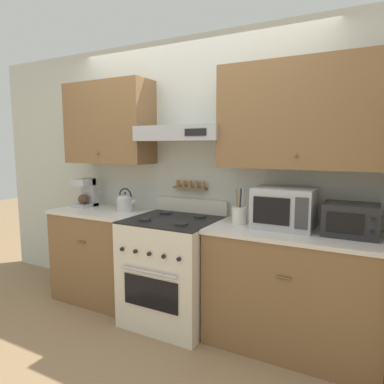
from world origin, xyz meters
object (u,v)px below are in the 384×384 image
at_px(tea_kettle, 126,202).
at_px(toaster_oven, 351,220).
at_px(coffee_maker, 86,192).
at_px(stove_range, 173,269).
at_px(utensil_crock, 239,215).
at_px(microwave, 284,208).

height_order(tea_kettle, toaster_oven, toaster_oven).
xyz_separation_m(tea_kettle, coffee_maker, (-0.54, 0.03, 0.06)).
distance_m(stove_range, coffee_maker, 1.31).
distance_m(tea_kettle, coffee_maker, 0.55).
bearing_deg(coffee_maker, toaster_oven, -0.66).
relative_size(utensil_crock, toaster_oven, 0.80).
relative_size(tea_kettle, microwave, 0.50).
relative_size(tea_kettle, coffee_maker, 0.77).
relative_size(stove_range, utensil_crock, 3.64).
distance_m(tea_kettle, microwave, 1.53).
xyz_separation_m(stove_range, coffee_maker, (-1.15, 0.14, 0.60)).
bearing_deg(microwave, toaster_oven, -2.37).
bearing_deg(stove_range, coffee_maker, 172.93).
relative_size(stove_range, toaster_oven, 2.91).
bearing_deg(microwave, stove_range, -171.83).
relative_size(stove_range, coffee_maker, 3.60).
distance_m(stove_range, toaster_oven, 1.51).
height_order(utensil_crock, toaster_oven, utensil_crock).
xyz_separation_m(stove_range, tea_kettle, (-0.61, 0.11, 0.54)).
height_order(coffee_maker, utensil_crock, coffee_maker).
bearing_deg(utensil_crock, stove_range, -168.59).
relative_size(coffee_maker, toaster_oven, 0.81).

